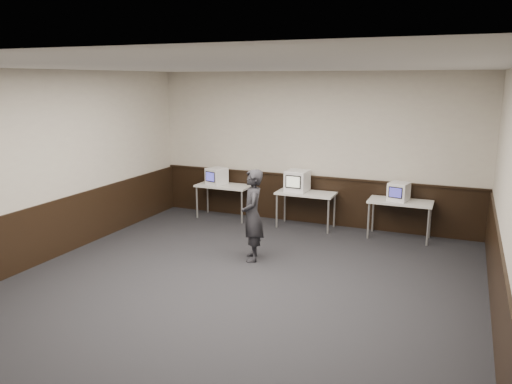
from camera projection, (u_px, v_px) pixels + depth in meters
floor at (231, 293)px, 7.25m from camera, size 8.00×8.00×0.00m
ceiling at (228, 66)px, 6.54m from camera, size 8.00×8.00×0.00m
back_wall at (313, 149)px, 10.48m from camera, size 7.00×0.00×7.00m
left_wall at (39, 168)px, 8.22m from camera, size 0.00×8.00×8.00m
right_wall at (512, 211)px, 5.56m from camera, size 0.00×8.00×8.00m
wainscot_back at (311, 200)px, 10.71m from camera, size 6.98×0.04×1.00m
wainscot_left at (46, 232)px, 8.46m from camera, size 0.04×7.98×1.00m
wainscot_right at (499, 302)px, 5.81m from camera, size 0.04×7.98×1.00m
wainscot_rail at (311, 176)px, 10.58m from camera, size 6.98×0.06×0.04m
desk_left at (224, 188)px, 11.05m from camera, size 1.20×0.60×0.75m
desk_center at (306, 196)px, 10.33m from camera, size 1.20×0.60×0.75m
desk_right at (400, 204)px, 9.61m from camera, size 1.20×0.60×0.75m
emac_left at (217, 176)px, 11.04m from camera, size 0.47×0.49×0.37m
emac_center at (297, 181)px, 10.36m from camera, size 0.46×0.50×0.44m
emac_right at (399, 192)px, 9.56m from camera, size 0.42×0.44×0.36m
person at (252, 215)px, 8.44m from camera, size 0.58×0.68×1.57m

